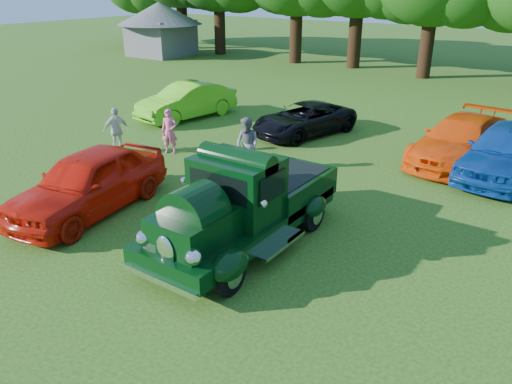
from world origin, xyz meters
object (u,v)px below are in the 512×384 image
Objects in this scene: back_car_lime at (187,101)px; back_car_orange at (461,141)px; gazebo at (160,23)px; back_car_blue at (507,151)px; spectator_grey at (247,145)px; spectator_pink at (169,131)px; back_car_black at (304,119)px; spectator_white at (116,130)px; red_convertible at (88,182)px; hero_pickup at (244,206)px.

back_car_orange is at bearing 13.98° from back_car_lime.
back_car_blue is at bearing -25.62° from gazebo.
spectator_pink is at bearing -164.61° from spectator_grey.
back_car_orange is 1.57m from back_car_blue.
back_car_black is 6.87m from spectator_white.
back_car_lime is 4.92m from spectator_white.
gazebo reaches higher than back_car_blue.
spectator_grey is 1.07× the size of spectator_white.
spectator_pink reaches higher than back_car_lime.
spectator_grey reaches higher than back_car_lime.
gazebo is (-15.62, 17.87, 1.63)m from spectator_white.
spectator_pink is 24.11m from gazebo.
back_car_lime is 0.94× the size of back_car_blue.
back_car_black is 2.55× the size of spectator_grey.
back_car_lime is at bearing 97.56° from spectator_pink.
back_car_lime is at bearing -157.01° from back_car_black.
spectator_pink is 3.13m from spectator_grey.
spectator_white is (-4.64, -1.09, -0.06)m from spectator_grey.
spectator_grey is (1.56, 4.62, 0.05)m from red_convertible.
spectator_grey reaches higher than back_car_blue.
hero_pickup is 1.25× the size of back_car_black.
spectator_white is at bearing -174.61° from spectator_pink.
gazebo reaches higher than spectator_white.
spectator_pink is at bearing -38.74° from spectator_white.
spectator_grey is at bearing 125.09° from hero_pickup.
back_car_black is 5.21m from spectator_pink.
back_car_black is at bearing 32.47° from spectator_pink.
hero_pickup is 11.23m from back_car_lime.
back_car_blue is (8.12, 8.54, 0.02)m from red_convertible.
spectator_white is at bearing -66.89° from back_car_lime.
red_convertible is 9.09m from back_car_black.
red_convertible is at bearing -128.53° from back_car_blue.
spectator_grey is 26.35m from gazebo.
spectator_grey is (-6.56, -3.92, 0.03)m from back_car_blue.
back_car_blue reaches higher than red_convertible.
red_convertible reaches higher than back_car_lime.
red_convertible is 4.77m from spectator_pink.
back_car_orange is 3.19× the size of spectator_white.
back_car_black is 2.74× the size of spectator_white.
red_convertible is 0.72× the size of gazebo.
back_car_orange is 1.05× the size of back_car_blue.
back_car_blue is at bearing -4.99° from spectator_pink.
back_car_lime is 2.86× the size of spectator_white.
hero_pickup is at bearing -31.89° from back_car_lime.
red_convertible is (-4.19, -0.88, -0.12)m from hero_pickup.
spectator_grey is at bearing -67.95° from back_car_black.
gazebo reaches higher than spectator_grey.
hero_pickup is 3.52× the size of spectator_pink.
back_car_black is 5.65m from back_car_orange.
back_car_lime is 1.04× the size of back_car_black.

